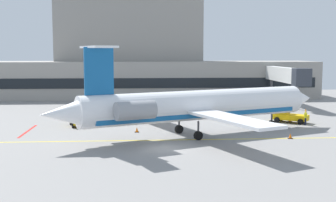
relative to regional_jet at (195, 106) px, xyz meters
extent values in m
cube|color=gray|center=(-3.58, -5.79, -3.25)|extent=(120.00, 120.00, 0.10)
cube|color=yellow|center=(-3.58, -1.95, -3.19)|extent=(108.00, 0.24, 0.01)
cube|color=red|center=(-18.13, 4.00, -3.19)|extent=(0.30, 8.00, 0.01)
cube|color=gray|center=(-6.55, 40.13, 0.29)|extent=(70.03, 11.84, 6.97)
cube|color=gray|center=(-7.55, 43.09, 9.68)|extent=(28.54, 8.29, 11.82)
cube|color=black|center=(-6.55, 34.16, -0.05)|extent=(67.23, 0.12, 1.84)
cube|color=silver|center=(18.34, 26.69, 1.84)|extent=(1.40, 15.03, 2.40)
cube|color=#2D333D|center=(18.34, 18.28, 1.84)|extent=(2.40, 2.00, 2.64)
cylinder|color=#4C4C51|center=(18.34, 32.71, -1.28)|extent=(0.44, 0.44, 3.83)
cylinder|color=#4C4C51|center=(18.34, 19.98, -1.28)|extent=(0.44, 0.44, 3.83)
cylinder|color=white|center=(0.48, 0.21, 0.03)|extent=(24.86, 12.93, 3.09)
cube|color=#145999|center=(0.48, 0.21, -0.82)|extent=(22.38, 11.64, 0.56)
cone|color=white|center=(13.30, 5.67, 0.03)|extent=(4.32, 4.12, 3.03)
cone|color=white|center=(-12.62, -5.38, 0.03)|extent=(4.73, 4.00, 2.63)
cube|color=white|center=(-2.97, 6.38, -0.43)|extent=(6.99, 11.24, 0.28)
cube|color=white|center=(2.54, -6.56, -0.43)|extent=(6.99, 11.24, 0.28)
cylinder|color=gray|center=(-8.04, -0.78, 0.26)|extent=(4.08, 3.02, 1.70)
cylinder|color=gray|center=(-6.13, -5.27, 0.26)|extent=(4.08, 3.02, 1.70)
cube|color=#145999|center=(-9.45, -4.03, 3.78)|extent=(2.66, 1.31, 4.41)
cube|color=white|center=(-9.45, -4.03, 5.99)|extent=(3.93, 5.40, 0.20)
cylinder|color=#3F3F44|center=(9.47, 4.04, -1.91)|extent=(0.20, 0.20, 1.23)
cylinder|color=black|center=(9.47, 4.04, -2.75)|extent=(0.97, 0.67, 0.90)
cylinder|color=#3F3F44|center=(-1.49, 1.55, -1.91)|extent=(0.20, 0.20, 1.23)
cylinder|color=black|center=(-1.49, 1.55, -2.75)|extent=(0.97, 0.67, 0.90)
cylinder|color=#3F3F44|center=(0.09, -2.15, -1.91)|extent=(0.20, 0.20, 1.23)
cylinder|color=black|center=(0.09, -2.15, -2.75)|extent=(0.97, 0.67, 0.90)
cube|color=#E5B20C|center=(13.07, 7.78, -2.51)|extent=(4.37, 3.86, 0.68)
cube|color=#C3970A|center=(12.14, 8.46, -1.54)|extent=(2.27, 2.25, 1.26)
cylinder|color=black|center=(11.39, 7.92, -2.85)|extent=(0.73, 0.64, 0.70)
cylinder|color=black|center=(12.43, 9.34, -2.85)|extent=(0.73, 0.64, 0.70)
cylinder|color=black|center=(13.72, 6.21, -2.85)|extent=(0.73, 0.64, 0.70)
cylinder|color=black|center=(14.76, 7.64, -2.85)|extent=(0.73, 0.64, 0.70)
cube|color=#E5B20C|center=(-12.97, 6.97, -2.51)|extent=(2.27, 3.47, 0.67)
cube|color=#C3970A|center=(-13.20, 7.83, -1.67)|extent=(1.63, 1.58, 1.01)
cylinder|color=black|center=(-13.98, 7.85, -2.85)|extent=(0.45, 0.75, 0.70)
cylinder|color=black|center=(-12.54, 8.24, -2.85)|extent=(0.45, 0.75, 0.70)
cylinder|color=black|center=(-13.40, 5.69, -2.85)|extent=(0.45, 0.75, 0.70)
cylinder|color=black|center=(-11.95, 6.08, -2.85)|extent=(0.45, 0.75, 0.70)
cylinder|color=white|center=(10.74, 25.63, -1.91)|extent=(6.45, 1.99, 1.88)
sphere|color=white|center=(13.95, 25.69, -1.91)|extent=(1.84, 1.84, 1.84)
sphere|color=white|center=(7.53, 25.58, -1.91)|extent=(1.84, 1.84, 1.84)
cube|color=#59595B|center=(8.81, 25.63, -3.02)|extent=(0.60, 1.69, 0.35)
cube|color=#59595B|center=(12.67, 25.63, -3.02)|extent=(0.60, 1.69, 0.35)
cylinder|color=#191E33|center=(14.16, 5.74, -2.76)|extent=(0.18, 0.18, 0.88)
cylinder|color=#191E33|center=(14.21, 5.94, -2.76)|extent=(0.18, 0.18, 0.88)
cylinder|color=yellow|center=(14.18, 5.84, -2.01)|extent=(0.34, 0.34, 0.62)
sphere|color=tan|center=(14.18, 5.84, -1.58)|extent=(0.24, 0.24, 0.24)
cylinder|color=yellow|center=(14.13, 5.63, -1.63)|extent=(0.17, 0.40, 0.50)
cylinder|color=#F2590C|center=(14.13, 5.63, -1.41)|extent=(0.06, 0.06, 0.28)
cylinder|color=yellow|center=(14.23, 6.06, -1.63)|extent=(0.17, 0.40, 0.50)
cylinder|color=#F2590C|center=(14.23, 6.06, -1.41)|extent=(0.06, 0.06, 0.28)
cone|color=orange|center=(-6.03, 2.52, -2.92)|extent=(0.36, 0.36, 0.55)
cube|color=black|center=(-6.03, 2.52, -3.18)|extent=(0.47, 0.47, 0.04)
cone|color=orange|center=(5.59, 6.58, -2.92)|extent=(0.36, 0.36, 0.55)
cube|color=black|center=(5.59, 6.58, -3.18)|extent=(0.47, 0.47, 0.04)
cone|color=orange|center=(9.51, -2.07, -2.92)|extent=(0.36, 0.36, 0.55)
cube|color=black|center=(9.51, -2.07, -3.18)|extent=(0.47, 0.47, 0.04)
cone|color=orange|center=(13.26, 8.57, -2.92)|extent=(0.36, 0.36, 0.55)
cube|color=black|center=(13.26, 8.57, -3.18)|extent=(0.47, 0.47, 0.04)
camera|label=1|loc=(-5.81, -44.17, 5.48)|focal=46.17mm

